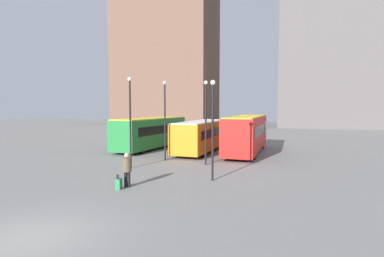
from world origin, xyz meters
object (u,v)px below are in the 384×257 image
at_px(bus_1, 202,135).
at_px(lamp_post_1, 130,115).
at_px(bus_0, 152,132).
at_px(lamp_post_0, 165,114).
at_px(traveler, 127,167).
at_px(lamp_post_2, 206,116).
at_px(suitcase, 119,184).
at_px(bus_2, 247,133).
at_px(lamp_post_3, 213,122).

xyz_separation_m(bus_1, lamp_post_1, (-2.67, -8.61, 1.99)).
xyz_separation_m(bus_0, lamp_post_0, (3.70, -5.90, 1.87)).
xyz_separation_m(traveler, lamp_post_2, (2.42, 6.79, 2.39)).
bearing_deg(traveler, suitcase, 151.06).
distance_m(suitcase, lamp_post_1, 6.10).
bearing_deg(bus_2, bus_1, 96.68).
bearing_deg(suitcase, bus_0, 12.24).
relative_size(lamp_post_0, lamp_post_1, 1.00).
distance_m(bus_1, bus_2, 4.02).
height_order(suitcase, lamp_post_2, lamp_post_2).
relative_size(bus_1, traveler, 5.59).
bearing_deg(lamp_post_1, lamp_post_3, -16.76).
height_order(bus_0, lamp_post_0, lamp_post_0).
bearing_deg(bus_0, lamp_post_1, -156.61).
bearing_deg(lamp_post_1, traveler, -64.39).
relative_size(bus_1, lamp_post_1, 1.63).
relative_size(suitcase, lamp_post_3, 0.14).
bearing_deg(lamp_post_2, bus_1, 106.54).
xyz_separation_m(suitcase, lamp_post_1, (-1.88, 4.82, 3.23)).
distance_m(bus_0, lamp_post_0, 7.21).
bearing_deg(lamp_post_2, lamp_post_0, 166.40).
height_order(bus_1, lamp_post_0, lamp_post_0).
xyz_separation_m(bus_1, lamp_post_2, (1.83, -6.17, 1.92)).
xyz_separation_m(bus_0, traveler, (4.63, -13.50, -0.58)).
bearing_deg(lamp_post_1, bus_1, 72.75).
bearing_deg(bus_2, suitcase, 163.37).
relative_size(bus_2, suitcase, 13.76).
relative_size(bus_0, bus_2, 0.97).
xyz_separation_m(bus_2, lamp_post_2, (-2.17, -6.45, 1.66)).
bearing_deg(lamp_post_0, suitcase, -84.90).
distance_m(bus_0, bus_1, 5.25).
bearing_deg(lamp_post_2, bus_0, 136.42).
relative_size(bus_2, traveler, 6.03).
xyz_separation_m(lamp_post_0, lamp_post_3, (4.76, -5.03, -0.25)).
relative_size(lamp_post_2, lamp_post_3, 1.06).
distance_m(lamp_post_1, lamp_post_2, 5.12).
distance_m(traveler, lamp_post_3, 5.11).
height_order(suitcase, lamp_post_0, lamp_post_0).
relative_size(suitcase, lamp_post_2, 0.13).
height_order(suitcase, lamp_post_1, lamp_post_1).
relative_size(bus_0, traveler, 5.83).
distance_m(bus_1, lamp_post_3, 11.02).
distance_m(lamp_post_0, lamp_post_2, 3.45).
height_order(bus_0, bus_2, bus_2).
bearing_deg(lamp_post_1, bus_2, 53.11).
distance_m(bus_0, bus_2, 9.22).
xyz_separation_m(bus_0, bus_2, (9.22, -0.26, 0.14)).
bearing_deg(lamp_post_1, suitcase, -68.72).
bearing_deg(lamp_post_3, bus_0, 127.74).
xyz_separation_m(lamp_post_0, lamp_post_2, (3.35, -0.81, -0.07)).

